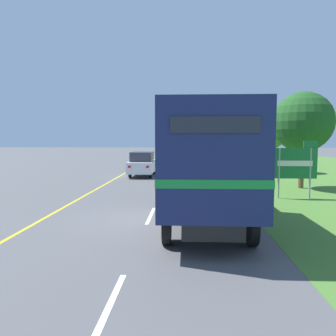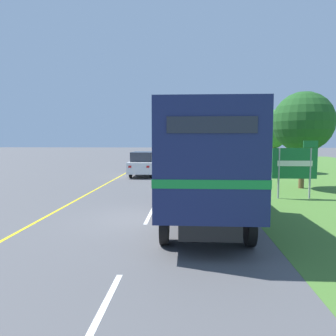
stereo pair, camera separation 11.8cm
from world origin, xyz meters
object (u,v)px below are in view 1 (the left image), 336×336
(horse_trailer_truck, at_px, (205,161))
(delineator_post, at_px, (271,207))
(lead_car_white, at_px, (143,164))
(highway_sign, at_px, (296,164))
(lead_car_black_ahead, at_px, (189,153))
(roadside_tree_mid, at_px, (271,129))
(roadside_tree_near, at_px, (303,122))
(roadside_tree_far, at_px, (271,134))

(horse_trailer_truck, height_order, delineator_post, horse_trailer_truck)
(lead_car_white, height_order, highway_sign, highway_sign)
(lead_car_black_ahead, bearing_deg, roadside_tree_mid, -63.37)
(lead_car_black_ahead, xyz_separation_m, delineator_post, (2.42, -30.80, -0.52))
(horse_trailer_truck, relative_size, delineator_post, 8.55)
(horse_trailer_truck, height_order, roadside_tree_near, roadside_tree_near)
(roadside_tree_far, bearing_deg, roadside_tree_near, -98.11)
(lead_car_white, distance_m, lead_car_black_ahead, 17.60)
(highway_sign, xyz_separation_m, roadside_tree_near, (1.44, 3.36, 2.11))
(highway_sign, bearing_deg, lead_car_white, 132.74)
(highway_sign, bearing_deg, roadside_tree_near, 66.81)
(roadside_tree_far, height_order, delineator_post, roadside_tree_far)
(lead_car_black_ahead, xyz_separation_m, roadside_tree_near, (6.13, -22.92, 2.70))
(roadside_tree_mid, relative_size, delineator_post, 5.55)
(lead_car_black_ahead, relative_size, roadside_tree_near, 0.71)
(horse_trailer_truck, height_order, roadside_tree_far, roadside_tree_far)
(delineator_post, bearing_deg, highway_sign, 63.30)
(lead_car_white, relative_size, lead_car_black_ahead, 1.17)
(horse_trailer_truck, relative_size, roadside_tree_mid, 1.54)
(lead_car_white, bearing_deg, highway_sign, -47.26)
(horse_trailer_truck, bearing_deg, delineator_post, 4.27)
(highway_sign, bearing_deg, roadside_tree_mid, 80.56)
(horse_trailer_truck, relative_size, lead_car_white, 1.79)
(lead_car_white, relative_size, delineator_post, 4.77)
(horse_trailer_truck, distance_m, roadside_tree_near, 10.14)
(roadside_tree_mid, xyz_separation_m, delineator_post, (-4.39, -17.23, -3.14))
(roadside_tree_mid, bearing_deg, roadside_tree_near, -94.12)
(lead_car_black_ahead, relative_size, delineator_post, 4.07)
(horse_trailer_truck, xyz_separation_m, delineator_post, (2.23, 0.17, -1.56))
(lead_car_white, bearing_deg, delineator_post, -65.79)
(delineator_post, bearing_deg, roadside_tree_mid, 75.72)
(lead_car_white, xyz_separation_m, roadside_tree_far, (12.08, 10.12, 2.36))
(lead_car_white, relative_size, roadside_tree_near, 0.83)
(roadside_tree_far, xyz_separation_m, delineator_post, (-5.97, -23.72, -2.78))
(lead_car_white, relative_size, roadside_tree_mid, 0.86)
(lead_car_white, bearing_deg, roadside_tree_mid, 19.09)
(highway_sign, distance_m, roadside_tree_near, 4.22)
(roadside_tree_near, bearing_deg, roadside_tree_mid, 85.88)
(horse_trailer_truck, xyz_separation_m, lead_car_white, (-3.88, 13.76, -1.13))
(lead_car_white, height_order, roadside_tree_far, roadside_tree_far)
(lead_car_black_ahead, height_order, roadside_tree_mid, roadside_tree_mid)
(roadside_tree_mid, bearing_deg, lead_car_black_ahead, 116.63)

